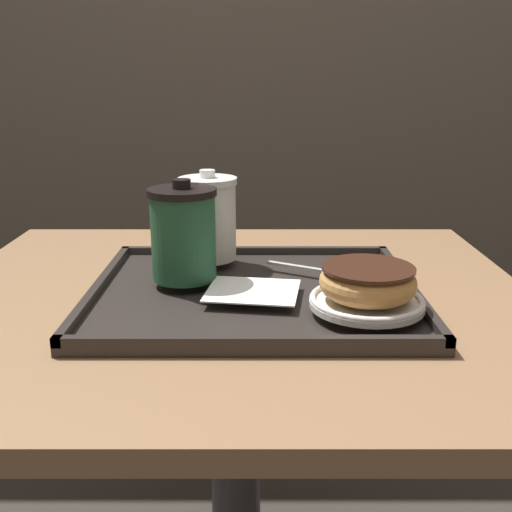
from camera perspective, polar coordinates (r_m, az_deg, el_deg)
wall_behind at (r=1.94m, az=-0.79°, el=21.17°), size 8.00×0.05×2.40m
cafe_table at (r=0.97m, az=-1.80°, el=-13.45°), size 0.89×0.78×0.74m
serving_tray at (r=0.87m, az=0.00°, el=-3.59°), size 0.46×0.39×0.02m
napkin_paper at (r=0.83m, az=-0.09°, el=-3.31°), size 0.14×0.12×0.00m
coffee_cup_front at (r=0.87m, az=-6.73°, el=2.12°), size 0.10×0.10×0.15m
coffee_cup_rear at (r=0.96m, az=-4.34°, el=3.63°), size 0.09×0.09×0.14m
plate_with_chocolate_donut at (r=0.78m, az=10.71°, el=-4.28°), size 0.15×0.15×0.01m
donut_chocolate_glazed at (r=0.78m, az=10.81°, el=-2.39°), size 0.12×0.12×0.04m
spoon at (r=0.91m, az=7.61°, el=-1.42°), size 0.14×0.08×0.01m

